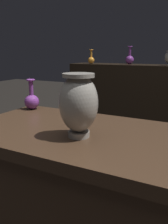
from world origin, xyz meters
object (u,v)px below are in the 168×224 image
at_px(vase_tall_behind, 32,100).
at_px(shelf_vase_far_left, 91,59).
at_px(vase_centerpiece, 79,103).
at_px(shelf_vase_left, 130,59).

distance_m(vase_tall_behind, shelf_vase_far_left, 2.00).
bearing_deg(shelf_vase_far_left, vase_centerpiece, -65.21).
bearing_deg(shelf_vase_far_left, shelf_vase_left, 10.24).
bearing_deg(vase_tall_behind, vase_centerpiece, -31.34).
height_order(vase_centerpiece, vase_tall_behind, vase_centerpiece).
xyz_separation_m(vase_centerpiece, shelf_vase_left, (-0.51, 2.32, 0.12)).
bearing_deg(shelf_vase_far_left, vase_tall_behind, -74.75).
relative_size(shelf_vase_far_left, shelf_vase_left, 0.83).
height_order(shelf_vase_far_left, shelf_vase_left, shelf_vase_left).
distance_m(vase_tall_behind, shelf_vase_left, 2.02).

